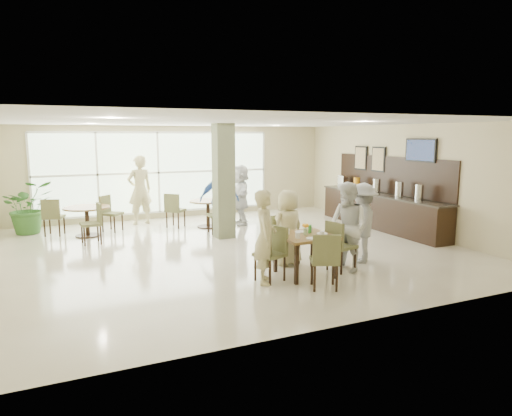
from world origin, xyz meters
name	(u,v)px	position (x,y,z in m)	size (l,w,h in m)	color
ground	(226,249)	(0.00, 0.00, 0.00)	(10.00, 10.00, 0.00)	beige
room_shell	(225,173)	(0.00, 0.00, 1.70)	(10.00, 10.00, 10.00)	white
window_bank	(158,173)	(-0.50, 4.46, 1.40)	(7.00, 0.04, 7.00)	silver
column	(224,181)	(0.40, 1.20, 1.40)	(0.45, 0.45, 2.80)	#606848
main_table	(305,240)	(0.66, -2.35, 0.66)	(0.95, 0.95, 0.75)	brown
round_table_left	(87,213)	(-2.71, 2.71, 0.58)	(1.13, 1.13, 0.75)	brown
round_table_right	(208,207)	(0.43, 2.56, 0.56)	(1.03, 1.03, 0.75)	brown
chairs_main_table	(305,250)	(0.67, -2.35, 0.47)	(2.04, 2.14, 0.95)	brown
chairs_table_left	(86,218)	(-2.74, 2.67, 0.47)	(2.01, 1.89, 0.95)	brown
chairs_table_right	(206,211)	(0.36, 2.52, 0.47)	(2.11, 1.75, 0.95)	brown
tabletop_clutter	(307,232)	(0.68, -2.37, 0.81)	(0.72, 0.76, 0.21)	white
buffet_counter	(381,208)	(4.70, 0.51, 0.55)	(0.64, 4.70, 1.95)	black
wall_tv	(421,150)	(4.94, -0.60, 2.15)	(0.06, 1.00, 0.58)	black
framed_art_a	(378,159)	(4.95, 1.00, 1.85)	(0.05, 0.55, 0.70)	black
framed_art_b	(361,158)	(4.95, 1.80, 1.85)	(0.05, 0.55, 0.70)	black
potted_plant	(28,207)	(-4.05, 3.69, 0.69)	(1.23, 1.23, 1.37)	#346729
teen_left	(265,237)	(-0.19, -2.44, 0.81)	(0.59, 0.39, 1.62)	#C4B982
teen_far	(288,228)	(0.70, -1.62, 0.74)	(0.72, 0.40, 1.48)	#C4B982
teen_right	(348,227)	(1.52, -2.41, 0.83)	(0.81, 0.63, 1.67)	white
teen_standing	(362,223)	(2.14, -2.05, 0.80)	(1.03, 0.59, 1.59)	#9C9C9F
adult_a	(219,200)	(0.46, 1.68, 0.88)	(1.03, 0.59, 1.76)	#4270C8
adult_b	(240,195)	(1.40, 2.56, 0.85)	(1.58, 0.68, 1.70)	white
adult_standing	(140,190)	(-1.20, 3.76, 0.98)	(0.72, 0.47, 1.96)	#C4B982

